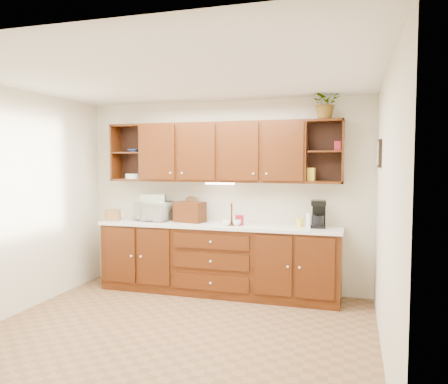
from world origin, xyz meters
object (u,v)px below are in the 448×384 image
Objects in this scene: coffee_maker at (318,214)px; bread_box at (190,212)px; microwave at (154,211)px; potted_plant at (326,103)px.

bread_box is at bearing 175.62° from coffee_maker.
microwave is 0.54m from bread_box.
microwave is at bearing -169.80° from bread_box.
potted_plant is at bearing 7.95° from microwave.
potted_plant is (2.33, 0.05, 1.41)m from microwave.
potted_plant reaches higher than microwave.
potted_plant reaches higher than coffee_maker.
potted_plant is (0.07, 0.04, 1.38)m from coffee_maker.
bread_box is 0.99× the size of potted_plant.
coffee_maker is 1.39m from potted_plant.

